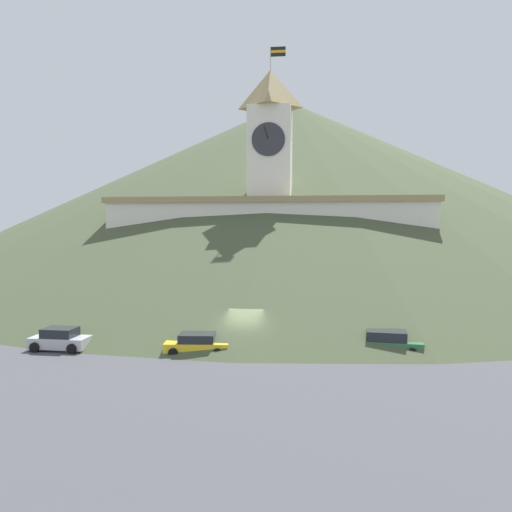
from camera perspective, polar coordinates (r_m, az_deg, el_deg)
The scene contains 13 objects.
ground_plane at distance 35.28m, azimuth -1.36°, elevation -10.33°, with size 160.00×160.00×0.00m, color #424247.
civic_building at distance 53.92m, azimuth 1.63°, elevation 1.73°, with size 34.03×9.03×27.32m.
banner_fence at distance 46.64m, azimuth 0.73°, elevation -5.35°, with size 34.11×0.12×2.51m.
hillside_backdrop at distance 93.50m, azimuth 3.85°, elevation 7.84°, with size 126.77×126.77×31.05m, color #424C33.
street_lamp_center at distance 48.30m, azimuth -5.24°, elevation -2.07°, with size 1.26×0.36×5.20m.
street_lamp_far_left at distance 47.24m, azimuth 7.39°, elevation -2.25°, with size 1.26×0.36×5.15m.
car_silver_hatch at distance 36.82m, azimuth -21.48°, elevation -8.89°, with size 3.95×2.10×1.50m.
car_gray_pickup at distance 41.76m, azimuth -5.17°, elevation -7.03°, with size 5.40×2.60×1.75m.
car_green_wagon at distance 34.35m, azimuth 14.67°, elevation -9.60°, with size 4.76×2.49×1.55m.
car_yellow_coupe at distance 33.55m, azimuth -6.74°, elevation -9.98°, with size 4.35×2.43×1.35m.
car_black_suv at distance 36.11m, azimuth 4.78°, elevation -8.67°, with size 4.97×2.50×1.80m.
car_red_sedan at distance 41.81m, azimuth 19.54°, elevation -7.40°, with size 4.41×2.14×1.45m.
pedestrian at distance 42.84m, azimuth 1.43°, elevation -6.60°, with size 0.38×0.42×1.69m.
Camera 1 is at (4.90, -33.91, 8.43)m, focal length 35.00 mm.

